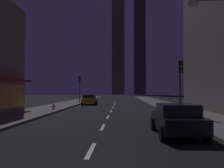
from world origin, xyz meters
name	(u,v)px	position (x,y,z in m)	size (l,w,h in m)	color
ground_plane	(115,104)	(0.00, 32.00, -0.05)	(78.00, 136.00, 0.10)	black
sidewalk_right	(161,103)	(7.00, 32.00, 0.07)	(4.00, 76.00, 0.15)	#605E59
sidewalk_left	(69,103)	(-7.00, 32.00, 0.07)	(4.00, 76.00, 0.15)	#605E59
lane_marking_center	(111,111)	(0.00, 18.80, 0.01)	(0.16, 43.80, 0.01)	silver
skyscraper_distant_tall	(118,38)	(-0.71, 125.10, 30.24)	(6.69, 6.73, 60.48)	brown
skyscraper_distant_mid	(140,33)	(10.13, 115.62, 31.04)	(5.51, 5.52, 62.09)	#3B382C
car_parked_near	(177,119)	(3.60, 6.18, 0.74)	(1.98, 4.24, 1.45)	black
car_parked_far	(90,100)	(-3.60, 29.94, 0.74)	(1.98, 4.24, 1.45)	gold
fire_hydrant_far_left	(53,106)	(-5.90, 19.35, 0.45)	(0.42, 0.30, 0.65)	#B2B2B2
traffic_light_near_right	(180,76)	(5.50, 13.28, 3.19)	(0.32, 0.48, 4.20)	#2D2D2D
traffic_light_far_left	(80,83)	(-5.50, 32.29, 3.19)	(0.32, 0.48, 4.20)	#2D2D2D
street_lamp_right	(210,29)	(5.38, 6.85, 5.07)	(1.96, 0.56, 6.58)	#38383D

